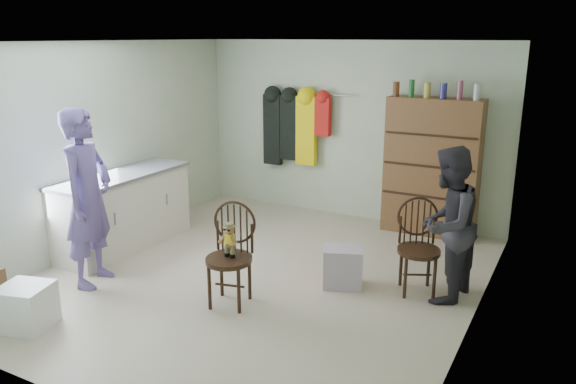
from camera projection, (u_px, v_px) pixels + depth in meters
The scene contains 11 objects.
ground_plane at pixel (259, 276), 6.17m from camera, with size 5.00×5.00×0.00m, color beige.
room_walls at pixel (282, 127), 6.20m from camera, with size 5.00×5.00×5.00m.
counter at pixel (124, 210), 6.93m from camera, with size 0.64×1.86×0.94m.
plastic_tub at pixel (26, 307), 5.06m from camera, with size 0.42×0.40×0.40m, color white.
chair_front at pixel (231, 249), 5.44m from camera, with size 0.54×0.54×1.01m.
chair_far at pixel (418, 242), 5.72m from camera, with size 0.58×0.58×0.97m.
striped_bag at pixel (343, 267), 5.89m from camera, with size 0.40×0.31×0.42m, color #E57278.
person_left at pixel (88, 198), 5.79m from camera, with size 0.68×0.45×1.88m, color #625094.
person_right at pixel (447, 225), 5.47m from camera, with size 0.76×0.59×1.55m, color #2D2B33.
dresser at pixel (432, 167), 7.30m from camera, with size 1.20×0.39×2.03m.
coat_rack at pixel (294, 128), 8.23m from camera, with size 1.42×0.12×1.09m.
Camera 1 is at (2.97, -4.86, 2.56)m, focal length 35.00 mm.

